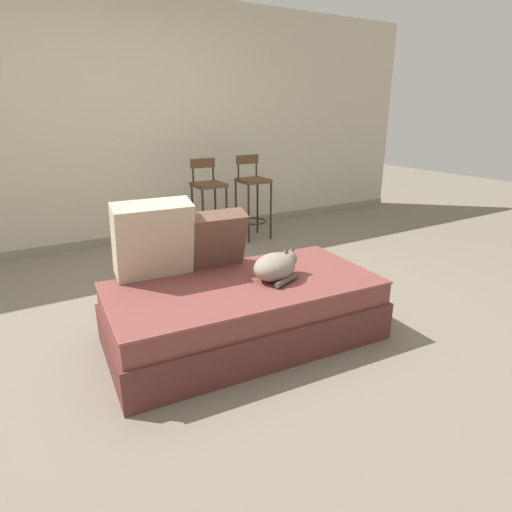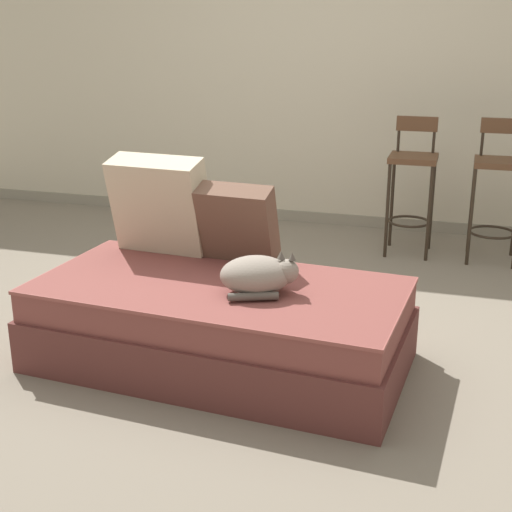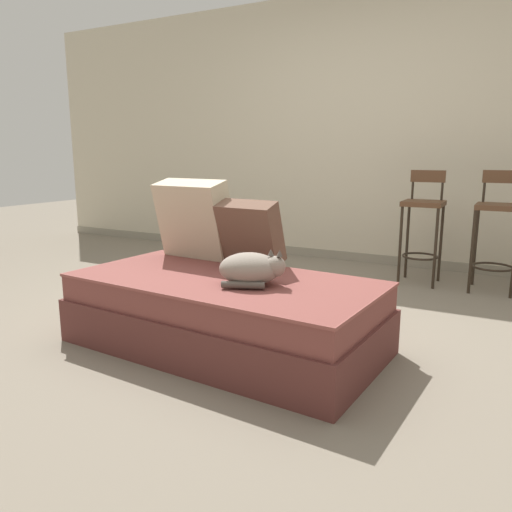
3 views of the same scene
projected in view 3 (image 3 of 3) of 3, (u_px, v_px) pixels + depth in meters
ground_plane at (258, 326)px, 3.19m from camera, size 16.00×16.00×0.00m
wall_back_panel at (366, 130)px, 4.87m from camera, size 8.00×0.10×2.60m
wall_baseboard_trim at (359, 257)px, 5.08m from camera, size 8.00×0.02×0.09m
couch at (224, 312)px, 2.81m from camera, size 1.79×1.00×0.41m
throw_pillow_corner at (194, 219)px, 3.24m from camera, size 0.51×0.32×0.52m
throw_pillow_middle at (250, 233)px, 3.03m from camera, size 0.40×0.27×0.40m
cat at (252, 269)px, 2.60m from camera, size 0.39×0.34×0.20m
bar_stool_near_window at (423, 218)px, 4.15m from camera, size 0.32×0.32×0.94m
bar_stool_by_doorway at (497, 224)px, 3.90m from camera, size 0.32×0.32×0.95m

